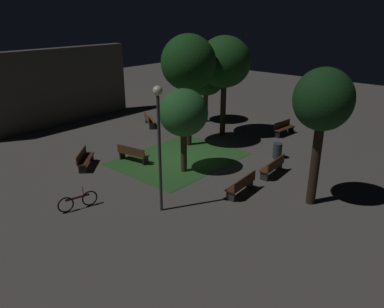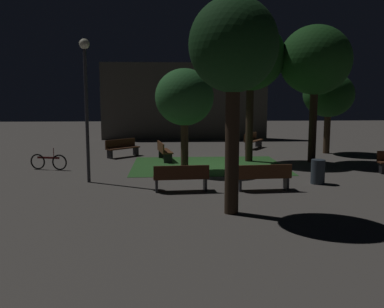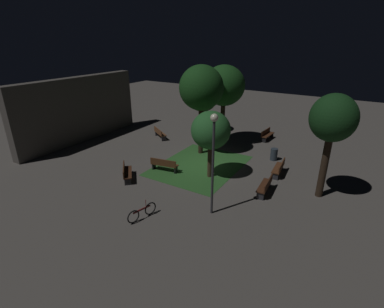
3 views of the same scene
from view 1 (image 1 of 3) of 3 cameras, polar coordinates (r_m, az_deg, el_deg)
ground_plane at (r=20.27m, az=-1.52°, el=-0.80°), size 60.00×60.00×0.00m
grass_lawn at (r=20.37m, az=-1.95°, el=-0.68°), size 6.63×5.12×0.01m
bench_back_row at (r=16.41m, az=7.63°, el=-4.63°), size 1.83×0.61×0.88m
bench_path_side at (r=18.55m, az=12.31°, el=-1.83°), size 1.83×0.61×0.88m
bench_front_right at (r=26.20m, az=-6.62°, el=5.26°), size 1.37×1.77×0.88m
bench_front_left at (r=19.85m, az=-16.13°, el=-0.65°), size 1.65×1.57×0.88m
bench_lawn_edge at (r=24.90m, az=13.80°, el=3.95°), size 1.83×0.63×0.88m
bench_by_lamp at (r=19.99m, az=-9.07°, el=0.09°), size 0.78×1.86×0.88m
tree_right_canopy at (r=17.82m, az=-1.31°, el=6.26°), size 2.35×2.35×4.16m
tree_left_canopy at (r=21.34m, az=-0.54°, el=13.67°), size 3.09×3.09×6.41m
tree_back_left at (r=26.66m, az=2.14°, el=11.35°), size 2.63×2.63×4.27m
tree_lawn_side at (r=15.10m, az=19.39°, el=7.51°), size 2.29×2.29×5.62m
tree_back_right at (r=23.36m, az=4.98°, el=13.76°), size 3.23×3.23×6.21m
lamp_post_plaza_west at (r=13.96m, az=-5.08°, el=3.64°), size 0.36×0.36×5.05m
trash_bin at (r=20.77m, az=12.92°, el=0.47°), size 0.49×0.49×0.86m
bicycle at (r=15.88m, az=-17.03°, el=-6.90°), size 1.61×0.45×0.93m
building_wall_backdrop at (r=27.81m, az=-20.10°, el=9.55°), size 11.35×0.80×5.21m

